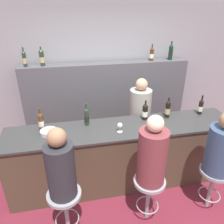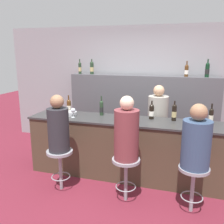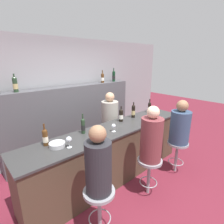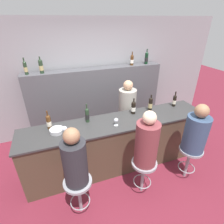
# 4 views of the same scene
# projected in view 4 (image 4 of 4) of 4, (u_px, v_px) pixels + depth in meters

# --- Properties ---
(ground_plane) EXTENTS (16.00, 16.00, 0.00)m
(ground_plane) POSITION_uv_depth(u_px,v_px,m) (123.00, 175.00, 3.22)
(ground_plane) COLOR maroon
(wall_back) EXTENTS (6.40, 0.05, 2.60)m
(wall_back) POSITION_uv_depth(u_px,v_px,m) (94.00, 78.00, 4.14)
(wall_back) COLOR gray
(wall_back) RESTS_ON ground_plane
(bar_counter) EXTENTS (3.29, 0.65, 0.99)m
(bar_counter) POSITION_uv_depth(u_px,v_px,m) (118.00, 144.00, 3.24)
(bar_counter) COLOR #473828
(bar_counter) RESTS_ON ground_plane
(back_bar_cabinet) EXTENTS (3.09, 0.28, 1.58)m
(back_bar_cabinet) POSITION_uv_depth(u_px,v_px,m) (98.00, 101.00, 4.20)
(back_bar_cabinet) COLOR #4C4C51
(back_bar_cabinet) RESTS_ON ground_plane
(wine_bottle_counter_0) EXTENTS (0.08, 0.08, 0.32)m
(wine_bottle_counter_0) POSITION_uv_depth(u_px,v_px,m) (49.00, 122.00, 2.75)
(wine_bottle_counter_0) COLOR #4C2D14
(wine_bottle_counter_0) RESTS_ON bar_counter
(wine_bottle_counter_1) EXTENTS (0.07, 0.07, 0.33)m
(wine_bottle_counter_1) POSITION_uv_depth(u_px,v_px,m) (87.00, 115.00, 2.93)
(wine_bottle_counter_1) COLOR #233823
(wine_bottle_counter_1) RESTS_ON bar_counter
(wine_bottle_counter_2) EXTENTS (0.08, 0.08, 0.30)m
(wine_bottle_counter_2) POSITION_uv_depth(u_px,v_px,m) (133.00, 107.00, 3.19)
(wine_bottle_counter_2) COLOR black
(wine_bottle_counter_2) RESTS_ON bar_counter
(wine_bottle_counter_3) EXTENTS (0.07, 0.07, 0.32)m
(wine_bottle_counter_3) POSITION_uv_depth(u_px,v_px,m) (150.00, 104.00, 3.30)
(wine_bottle_counter_3) COLOR black
(wine_bottle_counter_3) RESTS_ON bar_counter
(wine_bottle_counter_4) EXTENTS (0.07, 0.07, 0.31)m
(wine_bottle_counter_4) POSITION_uv_depth(u_px,v_px,m) (174.00, 100.00, 3.47)
(wine_bottle_counter_4) COLOR black
(wine_bottle_counter_4) RESTS_ON bar_counter
(wine_bottle_backbar_0) EXTENTS (0.07, 0.07, 0.32)m
(wine_bottle_backbar_0) POSITION_uv_depth(u_px,v_px,m) (25.00, 68.00, 3.34)
(wine_bottle_backbar_0) COLOR #233823
(wine_bottle_backbar_0) RESTS_ON back_bar_cabinet
(wine_bottle_backbar_1) EXTENTS (0.08, 0.08, 0.32)m
(wine_bottle_backbar_1) POSITION_uv_depth(u_px,v_px,m) (41.00, 66.00, 3.42)
(wine_bottle_backbar_1) COLOR #233823
(wine_bottle_backbar_1) RESTS_ON back_bar_cabinet
(wine_bottle_backbar_2) EXTENTS (0.08, 0.08, 0.30)m
(wine_bottle_backbar_2) POSITION_uv_depth(u_px,v_px,m) (132.00, 60.00, 4.02)
(wine_bottle_backbar_2) COLOR #4C2D14
(wine_bottle_backbar_2) RESTS_ON back_bar_cabinet
(wine_bottle_backbar_3) EXTENTS (0.08, 0.08, 0.34)m
(wine_bottle_backbar_3) POSITION_uv_depth(u_px,v_px,m) (146.00, 58.00, 4.13)
(wine_bottle_backbar_3) COLOR black
(wine_bottle_backbar_3) RESTS_ON back_bar_cabinet
(wine_glass_0) EXTENTS (0.08, 0.08, 0.16)m
(wine_glass_0) POSITION_uv_depth(u_px,v_px,m) (65.00, 129.00, 2.59)
(wine_glass_0) COLOR silver
(wine_glass_0) RESTS_ON bar_counter
(wine_glass_1) EXTENTS (0.07, 0.07, 0.13)m
(wine_glass_1) POSITION_uv_depth(u_px,v_px,m) (116.00, 120.00, 2.85)
(wine_glass_1) COLOR silver
(wine_glass_1) RESTS_ON bar_counter
(metal_bowl) EXTENTS (0.22, 0.22, 0.06)m
(metal_bowl) POSITION_uv_depth(u_px,v_px,m) (57.00, 130.00, 2.70)
(metal_bowl) COLOR #B7B7BC
(metal_bowl) RESTS_ON bar_counter
(bar_stool_left) EXTENTS (0.39, 0.39, 0.63)m
(bar_stool_left) POSITION_uv_depth(u_px,v_px,m) (78.00, 188.00, 2.40)
(bar_stool_left) COLOR gray
(bar_stool_left) RESTS_ON ground_plane
(guest_seated_left) EXTENTS (0.31, 0.31, 0.84)m
(guest_seated_left) POSITION_uv_depth(u_px,v_px,m) (75.00, 160.00, 2.17)
(guest_seated_left) COLOR #28282D
(guest_seated_left) RESTS_ON bar_stool_left
(bar_stool_middle) EXTENTS (0.39, 0.39, 0.63)m
(bar_stool_middle) POSITION_uv_depth(u_px,v_px,m) (144.00, 168.00, 2.71)
(bar_stool_middle) COLOR gray
(bar_stool_middle) RESTS_ON ground_plane
(guest_seated_middle) EXTENTS (0.33, 0.33, 0.87)m
(guest_seated_middle) POSITION_uv_depth(u_px,v_px,m) (147.00, 142.00, 2.47)
(guest_seated_middle) COLOR brown
(guest_seated_middle) RESTS_ON bar_stool_middle
(bar_stool_right) EXTENTS (0.39, 0.39, 0.63)m
(bar_stool_right) POSITION_uv_depth(u_px,v_px,m) (190.00, 155.00, 2.98)
(bar_stool_right) COLOR gray
(bar_stool_right) RESTS_ON ground_plane
(guest_seated_right) EXTENTS (0.36, 0.36, 0.82)m
(guest_seated_right) POSITION_uv_depth(u_px,v_px,m) (196.00, 132.00, 2.75)
(guest_seated_right) COLOR #334766
(guest_seated_right) RESTS_ON bar_stool_right
(bartender) EXTENTS (0.36, 0.36, 1.50)m
(bartender) POSITION_uv_depth(u_px,v_px,m) (127.00, 117.00, 3.74)
(bartender) COLOR gray
(bartender) RESTS_ON ground_plane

